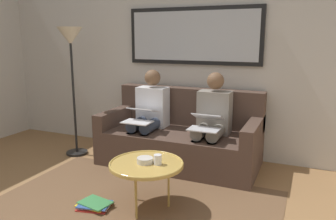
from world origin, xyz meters
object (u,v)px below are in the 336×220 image
Objects in this scene: magazine_stack at (95,205)px; bowl at (145,160)px; person_right at (149,113)px; laptop_silver at (206,122)px; person_left at (212,119)px; laptop_white at (140,115)px; coffee_table at (146,164)px; couch at (181,138)px; cup at (158,160)px; framed_mirror at (193,36)px; standing_lamp at (71,50)px.

bowl is at bearing -157.58° from magazine_stack.
laptop_silver is at bearing 163.86° from person_right.
laptop_white is (0.81, 0.24, 0.02)m from person_left.
person_left is 1.62m from magazine_stack.
laptop_silver reaches higher than coffee_table.
couch is 5.09× the size of laptop_white.
person_right reaches higher than couch.
person_right is (0.65, -1.14, 0.13)m from cup.
bowl is (-0.12, 1.22, 0.15)m from couch.
cup is at bearing 98.57° from framed_mirror.
person_left is at bearing -90.00° from laptop_silver.
magazine_stack is at bearing 22.42° from bowl.
bowl is (-0.12, 1.61, -1.09)m from framed_mirror.
couch is at bearing -78.72° from cup.
laptop_silver is 1.95m from standing_lamp.
coffee_table is 0.40× the size of standing_lamp.
laptop_white is 1.14× the size of magazine_stack.
laptop_white is at bearing 37.04° from couch.
person_left is (-0.16, -1.14, 0.13)m from cup.
bowl is at bearing 76.19° from person_left.
framed_mirror reaches higher than laptop_silver.
laptop_white is 1.24m from standing_lamp.
person_left reaches higher than couch.
standing_lamp is (1.80, 0.20, 0.76)m from person_left.
coffee_table is at bearing 76.75° from person_left.
person_left is at bearing -163.67° from laptop_white.
cup reaches higher than coffee_table.
person_right is (0.40, 0.07, 0.30)m from couch.
framed_mirror is 19.55× the size of cup.
couch is 1.30m from framed_mirror.
framed_mirror reaches higher than person_left.
couch is at bearing -169.19° from standing_lamp.
framed_mirror is at bearing -120.25° from laptop_white.
bowl is 0.39× the size of laptop_silver.
coffee_table is at bearing -172.73° from bowl.
laptop_white reaches higher than coffee_table.
couch is 1.77m from standing_lamp.
laptop_white reaches higher than magazine_stack.
person_left is (-0.40, 0.46, -0.94)m from framed_mirror.
standing_lamp is at bearing -31.78° from coffee_table.
magazine_stack is at bearing 56.80° from laptop_silver.
laptop_silver is at bearing 90.00° from person_left.
coffee_table is at bearing 120.58° from laptop_white.
person_right is at bearing -90.00° from laptop_white.
person_right is (0.40, 0.46, -0.94)m from framed_mirror.
standing_lamp is (1.80, -0.04, 0.75)m from laptop_silver.
person_left reaches higher than magazine_stack.
coffee_table is 2.04× the size of magazine_stack.
person_right reaches higher than laptop_silver.
cup is 0.74m from magazine_stack.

